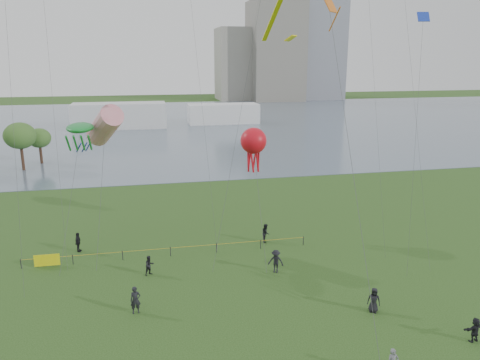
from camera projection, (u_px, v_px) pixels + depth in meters
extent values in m
cube|color=slate|center=(169.00, 124.00, 120.95)|extent=(400.00, 120.00, 0.08)
cube|color=slate|center=(275.00, 51.00, 183.97)|extent=(20.00, 20.00, 38.00)
cube|color=gray|center=(237.00, 64.00, 188.14)|extent=(16.00, 18.00, 28.00)
cube|color=silver|center=(120.00, 116.00, 113.08)|extent=(22.00, 8.00, 6.00)
cube|color=silver|center=(223.00, 114.00, 121.20)|extent=(18.00, 7.00, 5.00)
cylinder|color=#342117|center=(23.00, 160.00, 70.43)|extent=(0.44, 0.44, 3.28)
ellipsoid|color=#3F6728|center=(20.00, 136.00, 69.50)|extent=(4.66, 4.66, 3.93)
cylinder|color=#342117|center=(41.00, 156.00, 75.14)|extent=(0.44, 0.44, 2.57)
ellipsoid|color=#3F6728|center=(39.00, 138.00, 74.40)|extent=(3.65, 3.65, 3.08)
cylinder|color=black|center=(21.00, 264.00, 37.75)|extent=(0.07, 0.07, 0.85)
cylinder|color=black|center=(73.00, 259.00, 38.54)|extent=(0.07, 0.07, 0.85)
cylinder|color=black|center=(123.00, 255.00, 39.33)|extent=(0.07, 0.07, 0.85)
cylinder|color=black|center=(170.00, 252.00, 40.13)|extent=(0.07, 0.07, 0.85)
cylinder|color=black|center=(216.00, 248.00, 40.92)|extent=(0.07, 0.07, 0.85)
cylinder|color=black|center=(261.00, 244.00, 41.72)|extent=(0.07, 0.07, 0.85)
cylinder|color=black|center=(303.00, 241.00, 42.51)|extent=(0.07, 0.07, 0.85)
cylinder|color=gold|center=(170.00, 248.00, 40.05)|extent=(24.00, 0.03, 0.03)
cube|color=yellow|center=(47.00, 260.00, 38.11)|extent=(2.00, 0.04, 1.00)
imported|color=black|center=(150.00, 265.00, 36.58)|extent=(0.97, 0.91, 1.59)
imported|color=black|center=(276.00, 261.00, 36.96)|extent=(1.42, 1.18, 1.90)
imported|color=black|center=(78.00, 242.00, 40.97)|extent=(0.65, 1.10, 1.75)
imported|color=black|center=(374.00, 300.00, 31.22)|extent=(1.00, 0.88, 1.72)
imported|color=black|center=(475.00, 330.00, 27.96)|extent=(1.49, 0.67, 1.55)
imported|color=black|center=(135.00, 300.00, 31.04)|extent=(0.74, 0.53, 1.89)
imported|color=black|center=(266.00, 233.00, 43.16)|extent=(0.87, 1.00, 1.74)
cylinder|color=#3F3F42|center=(238.00, 126.00, 37.97)|extent=(5.49, 6.39, 22.36)
cube|color=yellow|center=(276.00, 11.00, 35.32)|extent=(0.36, 6.98, 4.09)
cube|color=yellow|center=(291.00, 38.00, 32.25)|extent=(0.95, 0.95, 0.42)
cylinder|color=#3F3F42|center=(101.00, 196.00, 38.85)|extent=(1.07, 5.64, 10.88)
cylinder|color=red|center=(105.00, 126.00, 40.24)|extent=(3.87, 5.28, 3.97)
cylinder|color=#182AA8|center=(88.00, 147.00, 39.23)|extent=(0.60, 1.13, 0.88)
cylinder|color=#182AA8|center=(85.00, 146.00, 39.53)|extent=(0.60, 1.13, 0.88)
cylinder|color=#182AA8|center=(79.00, 147.00, 39.31)|extent=(0.60, 1.13, 0.88)
cylinder|color=#182AA8|center=(78.00, 148.00, 38.86)|extent=(0.60, 1.13, 0.88)
cylinder|color=#182AA8|center=(84.00, 148.00, 38.81)|extent=(0.60, 1.13, 0.88)
cylinder|color=#3F3F42|center=(70.00, 200.00, 37.44)|extent=(1.98, 4.39, 11.00)
ellipsoid|color=#167C2C|center=(80.00, 128.00, 38.30)|extent=(2.16, 3.90, 0.76)
cylinder|color=#167C2C|center=(68.00, 143.00, 36.88)|extent=(0.16, 1.79, 1.54)
cylinder|color=#167C2C|center=(75.00, 143.00, 36.99)|extent=(0.16, 1.79, 1.54)
cylinder|color=#167C2C|center=(83.00, 143.00, 37.10)|extent=(0.16, 1.79, 1.54)
cylinder|color=#167C2C|center=(90.00, 143.00, 37.21)|extent=(0.16, 1.79, 1.54)
cylinder|color=#3F3F42|center=(260.00, 202.00, 40.11)|extent=(0.97, 8.82, 9.13)
sphere|color=red|center=(253.00, 141.00, 43.21)|extent=(2.43, 2.43, 2.43)
cylinder|color=red|center=(259.00, 157.00, 43.72)|extent=(0.18, 0.54, 2.60)
cylinder|color=red|center=(255.00, 157.00, 44.08)|extent=(0.49, 0.36, 2.61)
cylinder|color=red|center=(250.00, 157.00, 43.98)|extent=(0.49, 0.36, 2.61)
cylinder|color=red|center=(248.00, 158.00, 43.52)|extent=(0.18, 0.54, 2.60)
cylinder|color=red|center=(252.00, 159.00, 43.16)|extent=(0.49, 0.36, 2.61)
cylinder|color=red|center=(257.00, 159.00, 43.26)|extent=(0.49, 0.36, 2.61)
cylinder|color=#3F3F42|center=(354.00, 180.00, 26.24)|extent=(0.49, 10.87, 19.81)
cube|color=#D76213|center=(330.00, 3.00, 28.91)|extent=(1.35, 1.35, 1.10)
cylinder|color=#D76213|center=(335.00, 19.00, 28.31)|extent=(0.08, 1.58, 1.35)
cube|color=#1933B2|center=(423.00, 17.00, 35.86)|extent=(0.97, 0.68, 0.76)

